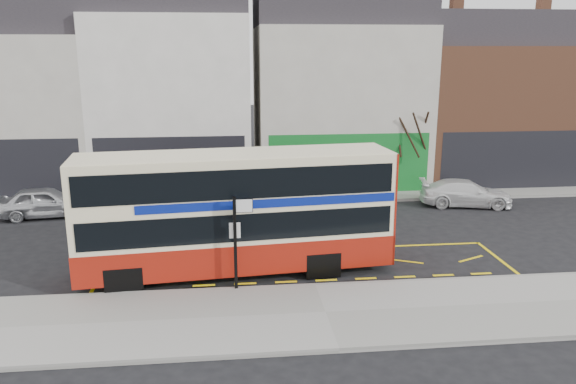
{
  "coord_description": "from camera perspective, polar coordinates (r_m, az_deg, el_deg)",
  "views": [
    {
      "loc": [
        -2.59,
        -16.64,
        7.37
      ],
      "look_at": [
        -0.61,
        2.0,
        2.57
      ],
      "focal_mm": 35.0,
      "sensor_mm": 36.0,
      "label": 1
    }
  ],
  "objects": [
    {
      "name": "kerb",
      "position": [
        18.02,
        2.78,
        -9.56
      ],
      "size": [
        40.0,
        0.15,
        0.15
      ],
      "primitive_type": "cube",
      "color": "gray",
      "rests_on": "ground"
    },
    {
      "name": "road_markings",
      "position": [
        19.84,
        1.9,
        -7.45
      ],
      "size": [
        14.0,
        3.4,
        0.01
      ],
      "primitive_type": null,
      "color": "yellow",
      "rests_on": "ground"
    },
    {
      "name": "street_tree_right",
      "position": [
        29.74,
        12.4,
        7.02
      ],
      "size": [
        2.55,
        2.55,
        5.5
      ],
      "color": "black",
      "rests_on": "ground"
    },
    {
      "name": "car_white",
      "position": [
        28.33,
        17.6,
        -0.1
      ],
      "size": [
        4.58,
        2.59,
        1.25
      ],
      "primitive_type": "imported",
      "rotation": [
        0.0,
        0.0,
        1.37
      ],
      "color": "white",
      "rests_on": "ground"
    },
    {
      "name": "ground",
      "position": [
        18.39,
        2.6,
        -9.3
      ],
      "size": [
        120.0,
        120.0,
        0.0
      ],
      "primitive_type": "plane",
      "color": "black",
      "rests_on": "ground"
    },
    {
      "name": "car_silver",
      "position": [
        27.43,
        -23.41,
        -0.95
      ],
      "size": [
        4.21,
        2.07,
        1.38
      ],
      "primitive_type": "imported",
      "rotation": [
        0.0,
        0.0,
        1.68
      ],
      "color": "silver",
      "rests_on": "ground"
    },
    {
      "name": "terrace_green_shop",
      "position": [
        32.29,
        4.92,
        10.22
      ],
      "size": [
        9.0,
        8.01,
        11.3
      ],
      "color": "beige",
      "rests_on": "ground"
    },
    {
      "name": "car_grey",
      "position": [
        25.9,
        -7.21,
        -0.58
      ],
      "size": [
        4.8,
        2.87,
        1.49
      ],
      "primitive_type": "imported",
      "rotation": [
        0.0,
        0.0,
        1.87
      ],
      "color": "#393B40",
      "rests_on": "ground"
    },
    {
      "name": "terrace_far_left",
      "position": [
        33.56,
        -25.31,
        8.65
      ],
      "size": [
        8.0,
        8.01,
        10.8
      ],
      "color": "beige",
      "rests_on": "ground"
    },
    {
      "name": "terrace_right",
      "position": [
        35.16,
        19.64,
        8.97
      ],
      "size": [
        9.0,
        8.01,
        10.3
      ],
      "color": "#93563A",
      "rests_on": "ground"
    },
    {
      "name": "terrace_left",
      "position": [
        31.83,
        -11.47,
        10.38
      ],
      "size": [
        8.0,
        8.01,
        11.8
      ],
      "color": "white",
      "rests_on": "ground"
    },
    {
      "name": "bus_stop_post",
      "position": [
        17.14,
        -5.2,
        -4.25
      ],
      "size": [
        0.73,
        0.13,
        2.94
      ],
      "rotation": [
        0.0,
        0.0,
        0.04
      ],
      "color": "black",
      "rests_on": "pavement"
    },
    {
      "name": "double_decker_bus",
      "position": [
        18.62,
        -5.16,
        -1.96
      ],
      "size": [
        10.47,
        3.35,
        4.11
      ],
      "rotation": [
        0.0,
        0.0,
        0.1
      ],
      "color": "#F7EABC",
      "rests_on": "ground"
    },
    {
      "name": "far_pavement",
      "position": [
        28.71,
        -0.67,
        -0.37
      ],
      "size": [
        50.0,
        3.0,
        0.15
      ],
      "primitive_type": "cube",
      "color": "#9A9892",
      "rests_on": "ground"
    },
    {
      "name": "pavement",
      "position": [
        16.3,
        3.83,
        -12.28
      ],
      "size": [
        40.0,
        4.0,
        0.15
      ],
      "primitive_type": "cube",
      "color": "#9A9892",
      "rests_on": "ground"
    }
  ]
}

